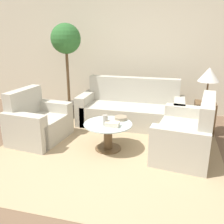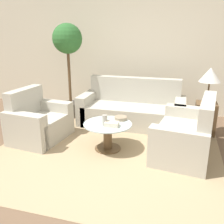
{
  "view_description": "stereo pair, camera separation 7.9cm",
  "coord_description": "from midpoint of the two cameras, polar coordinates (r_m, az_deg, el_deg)",
  "views": [
    {
      "loc": [
        0.88,
        -2.77,
        1.82
      ],
      "look_at": [
        -0.11,
        1.0,
        0.55
      ],
      "focal_mm": 40.0,
      "sensor_mm": 36.0,
      "label": 1
    },
    {
      "loc": [
        0.95,
        -2.75,
        1.82
      ],
      "look_at": [
        -0.11,
        1.0,
        0.55
      ],
      "focal_mm": 40.0,
      "sensor_mm": 36.0,
      "label": 2
    }
  ],
  "objects": [
    {
      "name": "coffee_table",
      "position": [
        3.96,
        -1.49,
        -4.76
      ],
      "size": [
        0.76,
        0.76,
        0.44
      ],
      "color": "brown",
      "rests_on": "ground_plane"
    },
    {
      "name": "potted_plant",
      "position": [
        5.39,
        -10.76,
        13.1
      ],
      "size": [
        0.61,
        0.61,
        1.98
      ],
      "color": "#3D3833",
      "rests_on": "ground_plane"
    },
    {
      "name": "sofa_main",
      "position": [
        5.07,
        3.95,
        0.45
      ],
      "size": [
        2.06,
        0.82,
        0.92
      ],
      "color": "#B2AD9E",
      "rests_on": "ground_plane"
    },
    {
      "name": "side_table",
      "position": [
        4.9,
        19.83,
        -1.21
      ],
      "size": [
        0.37,
        0.37,
        0.59
      ],
      "color": "brown",
      "rests_on": "ground_plane"
    },
    {
      "name": "armchair",
      "position": [
        4.53,
        -17.3,
        -2.54
      ],
      "size": [
        0.86,
        1.06,
        0.88
      ],
      "rotation": [
        0.0,
        0.0,
        1.47
      ],
      "color": "#B2AD9E",
      "rests_on": "ground_plane"
    },
    {
      "name": "vase",
      "position": [
        3.81,
        -2.17,
        -1.88
      ],
      "size": [
        0.08,
        0.08,
        0.16
      ],
      "color": "#9E998E",
      "rests_on": "coffee_table"
    },
    {
      "name": "wall_back",
      "position": [
        5.84,
        5.68,
        12.85
      ],
      "size": [
        10.0,
        0.06,
        2.6
      ],
      "color": "beige",
      "rests_on": "ground_plane"
    },
    {
      "name": "bowl",
      "position": [
        4.07,
        1.45,
        -1.4
      ],
      "size": [
        0.21,
        0.21,
        0.05
      ],
      "color": "gray",
      "rests_on": "coffee_table"
    },
    {
      "name": "loveseat",
      "position": [
        4.0,
        16.55,
        -5.2
      ],
      "size": [
        0.95,
        1.41,
        0.9
      ],
      "rotation": [
        0.0,
        0.0,
        -1.7
      ],
      "color": "#B2AD9E",
      "rests_on": "ground_plane"
    },
    {
      "name": "table_lamp",
      "position": [
        4.72,
        20.84,
        7.86
      ],
      "size": [
        0.37,
        0.37,
        0.63
      ],
      "color": "brown",
      "rests_on": "side_table"
    },
    {
      "name": "rug",
      "position": [
        4.08,
        -1.46,
        -8.37
      ],
      "size": [
        3.48,
        3.31,
        0.01
      ],
      "color": "tan",
      "rests_on": "ground_plane"
    },
    {
      "name": "book_stack",
      "position": [
        3.78,
        -0.55,
        -2.8
      ],
      "size": [
        0.21,
        0.15,
        0.07
      ],
      "rotation": [
        0.0,
        0.0,
        0.04
      ],
      "color": "beige",
      "rests_on": "coffee_table"
    },
    {
      "name": "ground_plane",
      "position": [
        3.43,
        -3.27,
        -14.02
      ],
      "size": [
        14.0,
        14.0,
        0.0
      ],
      "primitive_type": "plane",
      "color": "brown"
    }
  ]
}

